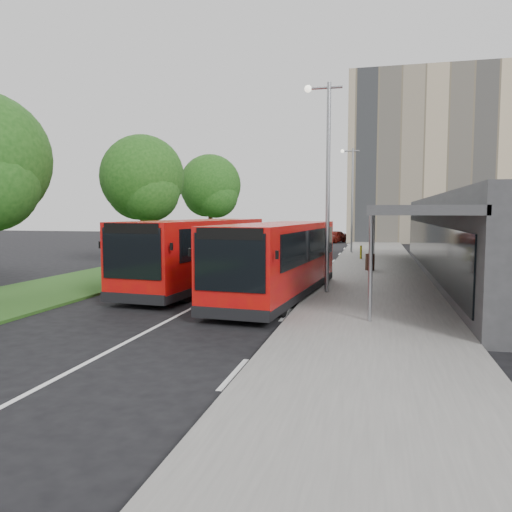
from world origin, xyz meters
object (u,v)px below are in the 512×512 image
Objects in this scene: lamp_post_near at (326,174)px; bus_main at (278,260)px; car_far at (315,234)px; bollard at (361,252)px; tree_far at (210,189)px; bus_second at (198,253)px; litter_bin at (370,262)px; tree_mid at (143,183)px; lamp_post_far at (351,193)px; car_near at (334,236)px.

lamp_post_near is 3.81m from bus_main.
bus_main is at bearing -77.81° from car_far.
car_far reaches higher than bollard.
tree_far is at bearing -96.46° from car_far.
tree_far is 13.65m from bollard.
lamp_post_near reaches higher than bus_second.
bollard is (-0.67, 6.69, 0.00)m from litter_bin.
tree_far reaches higher than tree_mid.
bus_main is 15.96m from bollard.
tree_far is 0.99× the size of lamp_post_near.
lamp_post_far is 20.37m from bus_second.
litter_bin is at bearing -62.45° from car_near.
lamp_post_far is 9.04× the size of bollard.
bus_main is at bearing -109.88° from litter_bin.
bollard is at bearing 95.74° from litter_bin.
tree_far reaches higher than car_far.
tree_far is 19.59m from bus_second.
lamp_post_far is (11.13, 0.95, -0.38)m from tree_far.
car_far is (-7.03, 34.62, -0.05)m from litter_bin.
tree_mid is 0.97× the size of tree_far.
car_far is at bearing 130.23° from car_near.
car_far is at bearing 94.97° from bus_second.
lamp_post_far is at bearing -61.76° from car_near.
tree_far is 0.75× the size of bus_second.
litter_bin is at bearing -41.07° from tree_far.
lamp_post_near is 15.22m from bollard.
bus_second is 11.92× the size of litter_bin.
bus_main is 3.11× the size of car_far.
tree_mid is 1.97× the size of car_near.
litter_bin is 35.32m from car_far.
lamp_post_near is at bearing 39.28° from bus_main.
tree_mid reaches higher than litter_bin.
car_near is at bearing 72.72° from tree_mid.
lamp_post_near is at bearing -90.00° from lamp_post_far.
car_far is (-5.39, 42.54, -4.18)m from lamp_post_near.
tree_far is 2.41× the size of car_far.
tree_far reaches higher than litter_bin.
bollard is 28.64m from car_far.
tree_far reaches higher than bus_second.
tree_far is at bearing 120.29° from lamp_post_near.
lamp_post_far is at bearing 79.31° from bus_second.
litter_bin is at bearing 78.32° from lamp_post_near.
tree_far is 2.04× the size of car_near.
bus_second is at bearing -134.27° from litter_bin.
bus_second is at bearing -76.05° from car_near.
bus_second is at bearing -114.69° from bollard.
tree_mid is at bearing -90.00° from tree_far.
bus_main reaches higher than bollard.
tree_mid is 0.75× the size of bus_main.
car_near is (8.68, 27.92, -4.28)m from tree_mid.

